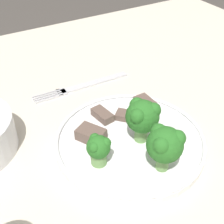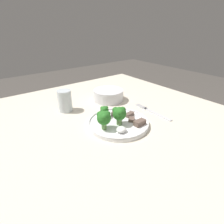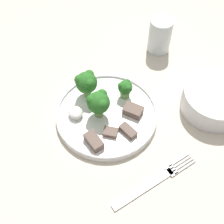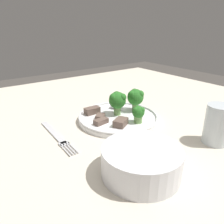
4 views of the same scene
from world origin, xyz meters
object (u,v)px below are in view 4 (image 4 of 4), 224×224
object	(u,v)px
dinner_plate	(119,118)
drinking_glass	(217,127)
cream_bowl	(141,162)
fork	(57,136)

from	to	relation	value
dinner_plate	drinking_glass	xyz separation A→B (m)	(-0.11, 0.24, 0.03)
cream_bowl	drinking_glass	xyz separation A→B (m)	(-0.23, 0.02, 0.02)
dinner_plate	fork	size ratio (longest dim) A/B	1.16
dinner_plate	fork	distance (m)	0.19
dinner_plate	fork	bearing A→B (deg)	-4.05
dinner_plate	drinking_glass	world-z (taller)	drinking_glass
fork	dinner_plate	bearing A→B (deg)	175.95
cream_bowl	drinking_glass	bearing A→B (deg)	175.39
fork	drinking_glass	xyz separation A→B (m)	(-0.30, 0.25, 0.04)
fork	cream_bowl	world-z (taller)	cream_bowl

